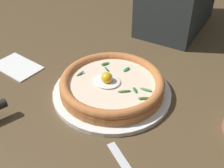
# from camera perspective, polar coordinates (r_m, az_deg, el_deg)

# --- Properties ---
(ground_plane) EXTENTS (2.40, 2.40, 0.03)m
(ground_plane) POSITION_cam_1_polar(r_m,az_deg,el_deg) (0.74, 1.05, -4.30)
(ground_plane) COLOR brown
(ground_plane) RESTS_ON ground
(pizza_plate) EXTENTS (0.31, 0.31, 0.01)m
(pizza_plate) POSITION_cam_1_polar(r_m,az_deg,el_deg) (0.75, -0.00, -1.57)
(pizza_plate) COLOR white
(pizza_plate) RESTS_ON ground
(pizza) EXTENTS (0.27, 0.27, 0.06)m
(pizza) POSITION_cam_1_polar(r_m,az_deg,el_deg) (0.73, -0.01, 0.01)
(pizza) COLOR #BF703B
(pizza) RESTS_ON pizza_plate
(folded_napkin) EXTENTS (0.15, 0.11, 0.01)m
(folded_napkin) POSITION_cam_1_polar(r_m,az_deg,el_deg) (0.90, -18.39, 3.41)
(folded_napkin) COLOR white
(folded_napkin) RESTS_ON ground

